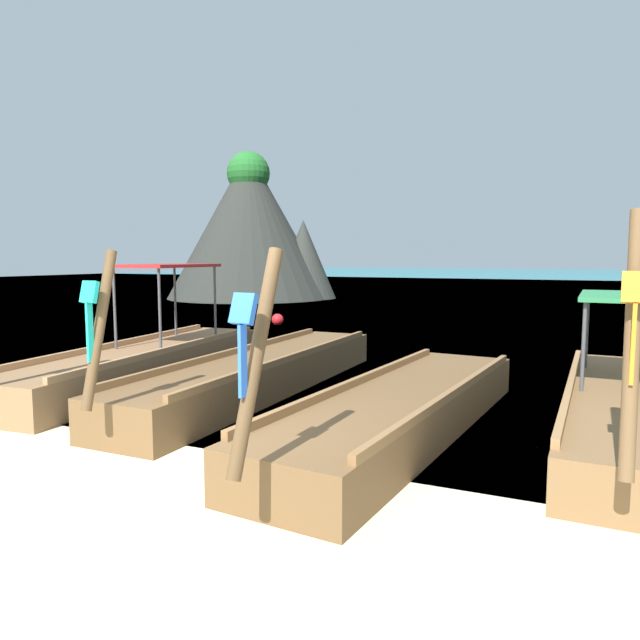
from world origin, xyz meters
TOP-DOWN VIEW (x-y plane):
  - ground at (0.00, 0.00)m, footprint 120.00×120.00m
  - sea_water at (0.00, 61.33)m, footprint 120.00×120.00m
  - longtail_boat_violet_ribbon at (-3.87, 4.07)m, footprint 1.94×7.11m
  - longtail_boat_turquoise_ribbon at (-1.50, 4.23)m, footprint 1.27×7.38m
  - longtail_boat_blue_ribbon at (1.35, 2.93)m, footprint 1.96×6.67m
  - longtail_boat_orange_ribbon at (3.86, 4.06)m, footprint 1.33×6.47m
  - karst_rock at (-13.53, 24.21)m, footprint 9.30×9.13m
  - mooring_buoy_far at (-5.82, 12.77)m, footprint 0.40×0.40m

SIDE VIEW (x-z plane):
  - ground at x=0.00m, z-range 0.00..0.00m
  - sea_water at x=0.00m, z-range 0.00..0.00m
  - mooring_buoy_far at x=-5.82m, z-range 0.00..0.40m
  - longtail_boat_blue_ribbon at x=1.35m, z-range -0.88..1.46m
  - longtail_boat_turquoise_ribbon at x=-1.50m, z-range -0.87..1.48m
  - longtail_boat_orange_ribbon at x=3.86m, z-range -0.99..1.66m
  - longtail_boat_violet_ribbon at x=-3.87m, z-range -0.97..1.70m
  - karst_rock at x=-13.53m, z-range -0.09..8.05m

